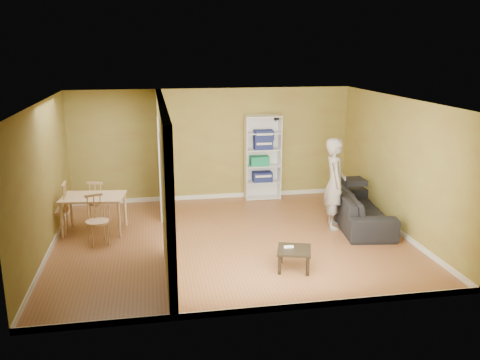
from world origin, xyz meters
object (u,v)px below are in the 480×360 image
sofa (360,203)px  dining_table (93,200)px  coffee_table (294,252)px  chair_far (99,201)px  chair_left (56,209)px  person (335,176)px  chair_near (97,220)px  bookshelf (262,157)px

sofa → dining_table: bearing=92.8°
coffee_table → dining_table: (-3.35, 2.35, 0.35)m
dining_table → chair_far: size_ratio=1.29×
chair_left → sofa: bearing=85.3°
chair_far → person: bearing=-177.4°
chair_far → chair_near: bearing=109.8°
bookshelf → coffee_table: (-0.36, -4.07, -0.69)m
dining_table → chair_near: (0.12, -0.67, -0.19)m
sofa → coffee_table: 2.68m
sofa → bookshelf: bearing=43.1°
person → chair_far: 4.80m
coffee_table → chair_near: size_ratio=0.58×
chair_far → sofa: bearing=-175.1°
sofa → chair_near: chair_near is taller
sofa → chair_far: (-5.21, 1.04, 0.01)m
sofa → bookshelf: bookshelf is taller
bookshelf → chair_near: size_ratio=2.15×
sofa → dining_table: sofa is taller
bookshelf → chair_left: bearing=-158.6°
bookshelf → dining_table: bookshelf is taller
person → chair_far: person is taller
person → chair_left: person is taller
person → dining_table: size_ratio=1.82×
coffee_table → chair_near: (-3.22, 1.68, 0.16)m
sofa → chair_far: chair_far is taller
chair_near → chair_left: bearing=121.8°
bookshelf → dining_table: 4.10m
coffee_table → chair_near: 3.64m
chair_near → chair_far: size_ratio=1.02×
coffee_table → bookshelf: bearing=84.9°
sofa → coffee_table: size_ratio=4.39×
bookshelf → dining_table: size_ratio=1.70×
coffee_table → chair_far: size_ratio=0.59×
dining_table → chair_left: 0.71m
sofa → chair_left: bearing=93.5°
person → coffee_table: size_ratio=4.00×
sofa → person: person is taller
sofa → chair_far: 5.31m
person → chair_far: size_ratio=2.35×
dining_table → chair_far: 0.61m
bookshelf → chair_near: 4.34m
coffee_table → chair_near: bearing=152.5°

